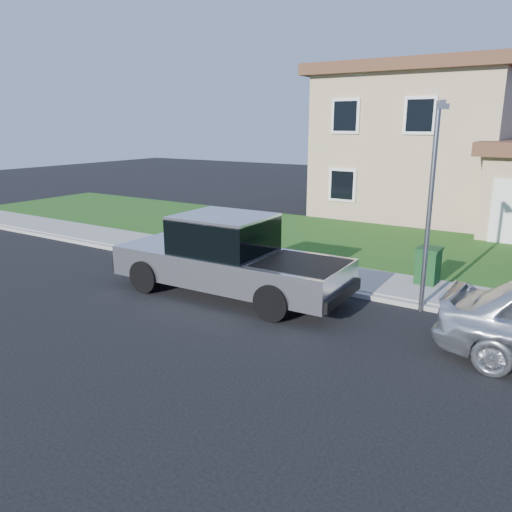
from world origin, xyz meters
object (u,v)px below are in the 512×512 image
(trash_bin, at_px, (428,265))
(street_lamp, at_px, (431,197))
(pickup_truck, at_px, (228,258))
(woman, at_px, (262,250))

(trash_bin, relative_size, street_lamp, 0.20)
(pickup_truck, bearing_deg, street_lamp, 15.48)
(trash_bin, bearing_deg, street_lamp, -77.29)
(pickup_truck, height_order, trash_bin, pickup_truck)
(pickup_truck, bearing_deg, trash_bin, 36.34)
(trash_bin, height_order, street_lamp, street_lamp)
(pickup_truck, relative_size, woman, 3.31)
(pickup_truck, distance_m, street_lamp, 5.06)
(street_lamp, bearing_deg, pickup_truck, 174.73)
(woman, relative_size, street_lamp, 0.40)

